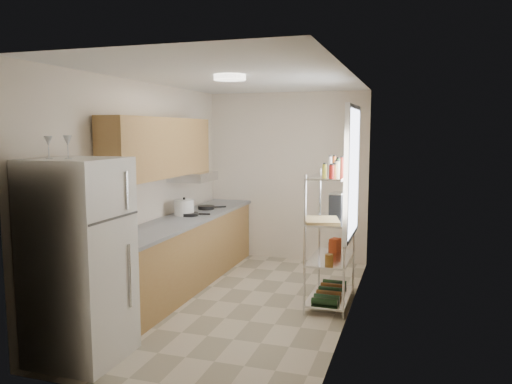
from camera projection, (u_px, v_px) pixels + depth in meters
room at (240, 194)px, 5.69m from camera, size 2.52×4.42×2.62m
counter_run at (185, 251)px, 6.48m from camera, size 0.63×3.51×0.90m
upper_cabinets at (160, 148)px, 6.04m from camera, size 0.33×2.20×0.72m
range_hood at (193, 177)px, 6.83m from camera, size 0.50×0.60×0.12m
window at (352, 172)px, 5.62m from camera, size 0.06×1.00×1.46m
bakers_rack at (331, 211)px, 5.69m from camera, size 0.45×0.90×1.73m
ceiling_dome at (230, 78)px, 5.25m from camera, size 0.34×0.34×0.05m
refrigerator at (79, 260)px, 4.35m from camera, size 0.73×0.73×1.78m
wine_glass_a at (49, 148)px, 4.10m from camera, size 0.07×0.07×0.19m
wine_glass_b at (68, 147)px, 4.12m from camera, size 0.07×0.07×0.20m
rice_cooker at (184, 207)px, 6.59m from camera, size 0.26×0.26×0.21m
frying_pan_large at (190, 214)px, 6.56m from camera, size 0.28×0.28×0.04m
frying_pan_small at (206, 207)px, 7.12m from camera, size 0.33×0.33×0.05m
cutting_board at (322, 220)px, 5.52m from camera, size 0.46×0.54×0.03m
espresso_machine at (338, 204)px, 5.99m from camera, size 0.18×0.25×0.27m
storage_bag at (335, 245)px, 6.02m from camera, size 0.14×0.16×0.16m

